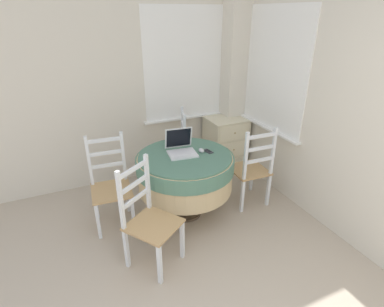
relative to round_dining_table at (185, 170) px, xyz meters
name	(u,v)px	position (x,y,z in m)	size (l,w,h in m)	color
corner_room_shell	(232,103)	(0.49, -0.09, 0.71)	(4.18, 5.10, 2.55)	beige
round_dining_table	(185,170)	(0.00, 0.00, 0.00)	(1.05, 1.05, 0.74)	#4C3D2D
laptop	(181,148)	(-0.01, 0.08, 0.23)	(0.33, 0.33, 0.26)	silver
computer_mouse	(201,150)	(0.19, 0.00, 0.20)	(0.05, 0.08, 0.04)	silver
cell_phone	(208,151)	(0.26, -0.02, 0.18)	(0.08, 0.13, 0.01)	#2D2D33
dining_chair_near_back_window	(174,150)	(0.16, 0.77, -0.11)	(0.52, 0.51, 0.99)	tan
dining_chair_near_right_window	(251,169)	(0.79, -0.12, -0.11)	(0.42, 0.43, 0.99)	tan
dining_chair_camera_near	(149,220)	(-0.58, -0.53, -0.11)	(0.57, 0.57, 0.99)	tan
dining_chair_left_flank	(111,186)	(-0.77, 0.19, -0.11)	(0.44, 0.45, 0.99)	tan
corner_cabinet	(225,143)	(0.99, 0.83, -0.18)	(0.55, 0.50, 0.77)	beige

